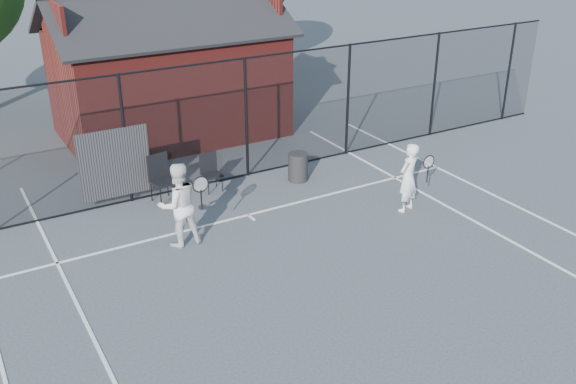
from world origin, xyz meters
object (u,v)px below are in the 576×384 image
player_front (408,177)px  waste_bin (298,167)px  clubhouse (168,80)px  player_back (179,205)px  chair_right (212,173)px  chair_left (163,180)px

player_front → waste_bin: bearing=115.2°
clubhouse → waste_bin: size_ratio=9.16×
player_back → chair_right: (1.60, 2.07, -0.43)m
player_front → player_back: player_back is taller
clubhouse → chair_right: bearing=-98.4°
clubhouse → waste_bin: 5.26m
chair_left → chair_right: size_ratio=1.20×
player_front → chair_left: (-4.52, 3.14, -0.25)m
chair_right → waste_bin: chair_right is taller
clubhouse → player_back: 6.89m
player_back → clubhouse: bearing=70.8°
player_back → chair_left: (0.40, 2.07, -0.34)m
chair_left → waste_bin: chair_left is taller
chair_left → player_front: bearing=-45.0°
clubhouse → player_back: (-2.25, -6.47, -0.73)m
chair_left → chair_right: (1.20, 0.00, -0.09)m
clubhouse → chair_right: size_ratio=7.26×
player_back → chair_right: bearing=52.2°
player_front → chair_left: 5.51m
player_front → chair_right: bearing=136.6°
player_back → waste_bin: bearing=23.0°
waste_bin → clubhouse: bearing=106.3°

